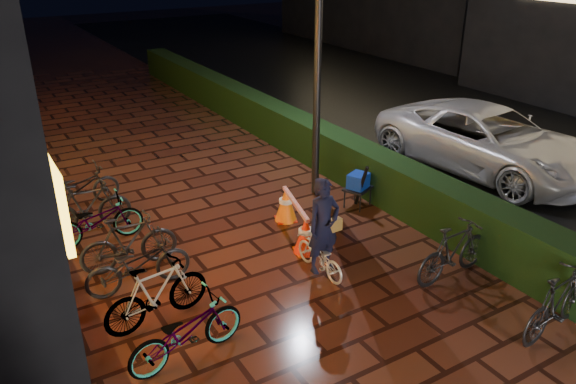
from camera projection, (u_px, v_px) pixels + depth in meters
ground at (359, 340)px, 7.88m from camera, size 80.00×80.00×0.00m
asphalt_road at (502, 136)px, 16.01m from camera, size 11.00×60.00×0.01m
hedge at (277, 123)px, 15.47m from camera, size 0.70×20.00×1.00m
van at (487, 140)px, 13.36m from camera, size 3.07×5.71×1.52m
lamp_post_hedge at (318, 46)px, 11.16m from camera, size 0.55×0.26×5.82m
lamp_post_sf at (20, 57)px, 10.36m from camera, size 0.55×0.17×5.72m
cyclist at (322, 240)px, 9.17m from camera, size 0.64×1.23×1.74m
traffic_barrier at (295, 218)px, 10.53m from camera, size 0.80×1.73×0.70m
cart_assembly at (359, 183)px, 11.58m from camera, size 0.70×0.75×1.05m
parked_bikes_storefront at (119, 243)px, 9.46m from camera, size 1.96×6.30×0.98m
parked_bikes_hedge at (501, 275)px, 8.50m from camera, size 1.86×2.38×0.98m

